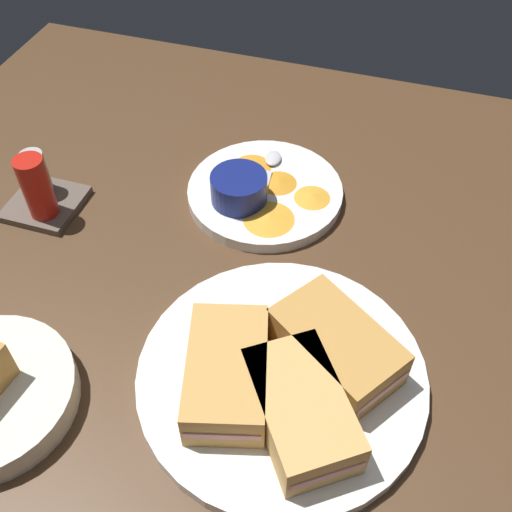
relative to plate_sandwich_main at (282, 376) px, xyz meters
The scene contains 12 objects.
ground_plane 9.44cm from the plate_sandwich_main, 56.40° to the left, with size 110.00×110.00×3.00cm, color #4C331E.
plate_sandwich_main is the anchor object (origin of this frame).
sandwich_half_near 6.46cm from the plate_sandwich_main, 123.46° to the left, with size 14.64×10.79×4.80cm.
sandwich_half_far 6.46cm from the plate_sandwich_main, 146.54° to the right, with size 15.00×13.74×4.80cm.
sandwich_half_extra 6.46cm from the plate_sandwich_main, 56.54° to the right, with size 13.62×15.02×4.80cm.
ramekin_dark_sauce 7.12cm from the plate_sandwich_main, 65.54° to the right, with size 6.24×6.24×3.25cm.
spoon_by_dark_ramekin 2.79cm from the plate_sandwich_main, 20.41° to the right, with size 2.42×9.93×0.80cm.
plate_chips_companion 27.91cm from the plate_sandwich_main, 20.49° to the left, with size 20.58×20.58×1.60cm, color white.
ramekin_light_gravy 26.31cm from the plate_sandwich_main, 28.16° to the left, with size 7.26×7.26×3.80cm.
spoon_by_gravy_ramekin 32.34cm from the plate_sandwich_main, 18.50° to the left, with size 9.95×2.55×0.80cm.
plantain_chip_scatter 27.17cm from the plate_sandwich_main, 19.59° to the left, with size 16.28×15.59×0.60cm.
condiment_caddy 39.66cm from the plate_sandwich_main, 67.35° to the left, with size 9.00×9.00×9.50cm.
Camera 1 is at (-36.39, -14.82, 54.83)cm, focal length 42.31 mm.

